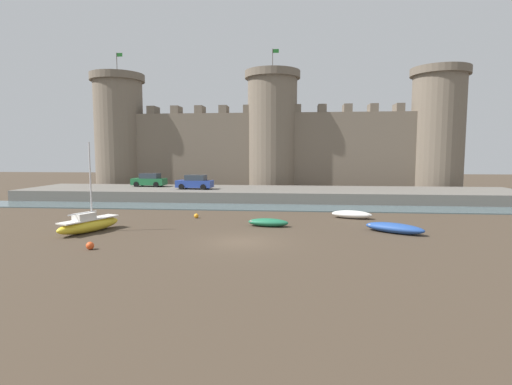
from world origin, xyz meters
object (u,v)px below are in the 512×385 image
object	(u,v)px
rowboat_midflat_right	(352,214)
car_quay_east	(195,182)
sailboat_near_channel_right	(89,224)
mooring_buoy_off_centre	(90,246)
rowboat_foreground_left	(394,228)
mooring_buoy_mid_mud	(196,216)
rowboat_foreground_centre	(268,222)
car_quay_centre_west	(149,180)

from	to	relation	value
rowboat_midflat_right	car_quay_east	size ratio (longest dim) A/B	0.82
sailboat_near_channel_right	mooring_buoy_off_centre	distance (m)	5.34
rowboat_foreground_left	mooring_buoy_mid_mud	distance (m)	15.44
rowboat_foreground_left	car_quay_east	size ratio (longest dim) A/B	0.95
sailboat_near_channel_right	rowboat_foreground_centre	bearing A→B (deg)	15.18
rowboat_midflat_right	rowboat_foreground_left	distance (m)	6.11
car_quay_centre_west	sailboat_near_channel_right	bearing A→B (deg)	-79.91
car_quay_centre_west	rowboat_midflat_right	bearing A→B (deg)	-32.78
rowboat_midflat_right	mooring_buoy_mid_mud	world-z (taller)	rowboat_midflat_right
mooring_buoy_mid_mud	car_quay_east	world-z (taller)	car_quay_east
mooring_buoy_mid_mud	car_quay_east	size ratio (longest dim) A/B	0.09
sailboat_near_channel_right	rowboat_midflat_right	distance (m)	20.00
rowboat_midflat_right	car_quay_centre_west	bearing A→B (deg)	147.22
rowboat_midflat_right	car_quay_centre_west	world-z (taller)	car_quay_centre_west
rowboat_midflat_right	car_quay_east	distance (m)	19.83
mooring_buoy_off_centre	car_quay_centre_west	bearing A→B (deg)	103.65
rowboat_foreground_centre	sailboat_near_channel_right	bearing A→B (deg)	-164.82
rowboat_foreground_centre	mooring_buoy_mid_mud	distance (m)	6.88
sailboat_near_channel_right	rowboat_foreground_left	world-z (taller)	sailboat_near_channel_right
sailboat_near_channel_right	rowboat_midflat_right	bearing A→B (deg)	21.90
rowboat_midflat_right	mooring_buoy_off_centre	world-z (taller)	rowboat_midflat_right
rowboat_foreground_centre	mooring_buoy_mid_mud	xyz separation A→B (m)	(-6.13, 3.11, -0.12)
rowboat_foreground_centre	car_quay_centre_west	distance (m)	24.56
sailboat_near_channel_right	car_quay_centre_west	distance (m)	22.31
rowboat_midflat_right	mooring_buoy_mid_mud	size ratio (longest dim) A/B	9.17
rowboat_foreground_centre	car_quay_centre_west	bearing A→B (deg)	130.35
rowboat_foreground_left	mooring_buoy_off_centre	xyz separation A→B (m)	(-17.99, -6.36, -0.14)
sailboat_near_channel_right	car_quay_centre_west	world-z (taller)	sailboat_near_channel_right
car_quay_centre_west	car_quay_east	distance (m)	7.06
mooring_buoy_off_centre	car_quay_east	size ratio (longest dim) A/B	0.10
sailboat_near_channel_right	car_quay_east	distance (m)	19.26
mooring_buoy_off_centre	car_quay_centre_west	world-z (taller)	car_quay_centre_west
sailboat_near_channel_right	car_quay_centre_west	xyz separation A→B (m)	(-3.90, 21.92, 1.44)
rowboat_foreground_centre	mooring_buoy_mid_mud	size ratio (longest dim) A/B	8.17
rowboat_foreground_left	car_quay_centre_west	bearing A→B (deg)	140.39
car_quay_east	car_quay_centre_west	bearing A→B (deg)	155.89
mooring_buoy_mid_mud	mooring_buoy_off_centre	bearing A→B (deg)	-106.54
rowboat_foreground_centre	rowboat_midflat_right	distance (m)	7.83
rowboat_midflat_right	mooring_buoy_off_centre	size ratio (longest dim) A/B	7.99
rowboat_foreground_left	rowboat_midflat_right	bearing A→B (deg)	109.03
rowboat_foreground_left	car_quay_east	world-z (taller)	car_quay_east
sailboat_near_channel_right	mooring_buoy_mid_mud	bearing A→B (deg)	47.47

